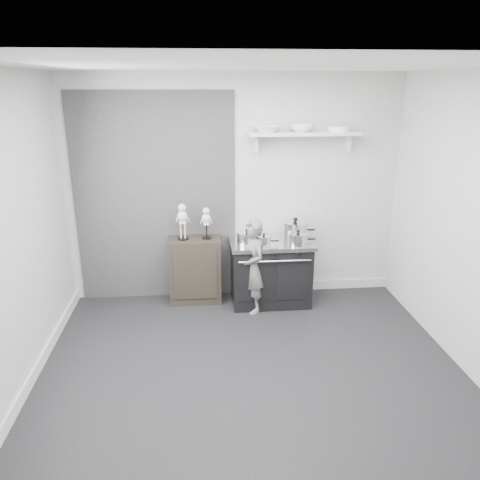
# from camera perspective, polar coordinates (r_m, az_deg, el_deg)

# --- Properties ---
(ground) EXTENTS (4.00, 4.00, 0.00)m
(ground) POSITION_cam_1_polar(r_m,az_deg,el_deg) (4.55, 1.34, -15.86)
(ground) COLOR black
(ground) RESTS_ON ground
(room_shell) EXTENTS (4.02, 3.62, 2.71)m
(room_shell) POSITION_cam_1_polar(r_m,az_deg,el_deg) (4.00, -0.00, 5.08)
(room_shell) COLOR #B1B1AF
(room_shell) RESTS_ON ground
(wall_shelf) EXTENTS (1.30, 0.26, 0.24)m
(wall_shelf) POSITION_cam_1_polar(r_m,az_deg,el_deg) (5.57, 7.86, 12.63)
(wall_shelf) COLOR silver
(wall_shelf) RESTS_ON room_shell
(stove) EXTENTS (0.98, 0.61, 0.79)m
(stove) POSITION_cam_1_polar(r_m,az_deg,el_deg) (5.70, 3.75, -3.87)
(stove) COLOR black
(stove) RESTS_ON ground
(side_cabinet) EXTENTS (0.62, 0.36, 0.80)m
(side_cabinet) POSITION_cam_1_polar(r_m,az_deg,el_deg) (5.76, -5.48, -3.64)
(side_cabinet) COLOR black
(side_cabinet) RESTS_ON ground
(child) EXTENTS (0.39, 0.47, 1.12)m
(child) POSITION_cam_1_polar(r_m,az_deg,el_deg) (5.41, 1.55, -3.26)
(child) COLOR slate
(child) RESTS_ON ground
(pot_front_left) EXTENTS (0.33, 0.24, 0.19)m
(pot_front_left) POSITION_cam_1_polar(r_m,az_deg,el_deg) (5.42, 0.89, 0.24)
(pot_front_left) COLOR silver
(pot_front_left) RESTS_ON stove
(pot_back_right) EXTENTS (0.40, 0.31, 0.26)m
(pot_back_right) POSITION_cam_1_polar(r_m,az_deg,el_deg) (5.69, 6.73, 1.28)
(pot_back_right) COLOR silver
(pot_back_right) RESTS_ON stove
(pot_front_right) EXTENTS (0.32, 0.24, 0.19)m
(pot_front_right) POSITION_cam_1_polar(r_m,az_deg,el_deg) (5.45, 7.08, 0.15)
(pot_front_right) COLOR silver
(pot_front_right) RESTS_ON stove
(pot_front_center) EXTENTS (0.26, 0.17, 0.15)m
(pot_front_center) POSITION_cam_1_polar(r_m,az_deg,el_deg) (5.40, 2.93, -0.06)
(pot_front_center) COLOR silver
(pot_front_center) RESTS_ON stove
(skeleton_full) EXTENTS (0.14, 0.09, 0.50)m
(skeleton_full) POSITION_cam_1_polar(r_m,az_deg,el_deg) (5.55, -7.03, 2.57)
(skeleton_full) COLOR silver
(skeleton_full) RESTS_ON side_cabinet
(skeleton_torso) EXTENTS (0.12, 0.08, 0.44)m
(skeleton_torso) POSITION_cam_1_polar(r_m,az_deg,el_deg) (5.55, -4.13, 2.34)
(skeleton_torso) COLOR silver
(skeleton_torso) RESTS_ON side_cabinet
(bowl_large) EXTENTS (0.30, 0.30, 0.07)m
(bowl_large) POSITION_cam_1_polar(r_m,az_deg,el_deg) (5.47, 3.19, 13.39)
(bowl_large) COLOR white
(bowl_large) RESTS_ON wall_shelf
(bowl_small) EXTENTS (0.26, 0.26, 0.08)m
(bowl_small) POSITION_cam_1_polar(r_m,az_deg,el_deg) (5.55, 7.53, 13.37)
(bowl_small) COLOR white
(bowl_small) RESTS_ON wall_shelf
(plate_stack) EXTENTS (0.25, 0.25, 0.06)m
(plate_stack) POSITION_cam_1_polar(r_m,az_deg,el_deg) (5.66, 11.95, 13.13)
(plate_stack) COLOR white
(plate_stack) RESTS_ON wall_shelf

